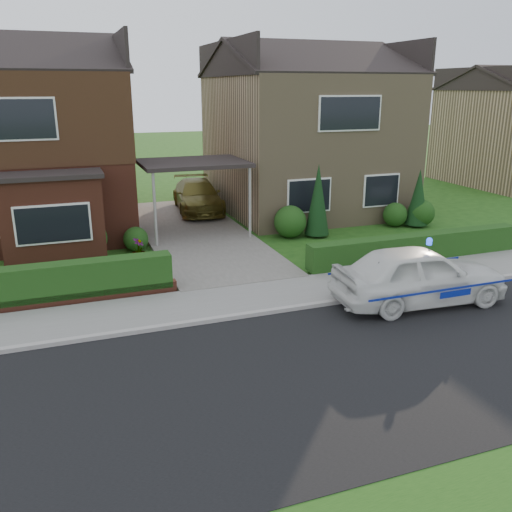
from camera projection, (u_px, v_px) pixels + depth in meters
name	position (u px, v px, depth m)	size (l,w,h in m)	color
ground	(332.00, 372.00, 10.61)	(120.00, 120.00, 0.00)	#1B4612
road	(332.00, 372.00, 10.61)	(60.00, 6.00, 0.02)	black
kerb	(274.00, 311.00, 13.32)	(60.00, 0.16, 0.12)	#9E9993
sidewalk	(259.00, 297.00, 14.27)	(60.00, 2.00, 0.10)	slate
driveway	(195.00, 233.00, 20.45)	(3.80, 12.00, 0.12)	#666059
house_left	(21.00, 130.00, 20.03)	(7.50, 9.53, 7.25)	brown
house_right	(304.00, 126.00, 23.96)	(7.50, 8.06, 7.25)	#937B5A
carport_link	(193.00, 164.00, 19.63)	(3.80, 3.00, 2.77)	black
dwarf_wall	(23.00, 305.00, 13.40)	(7.70, 0.25, 0.36)	brown
hedge_left	(24.00, 309.00, 13.59)	(7.50, 0.55, 0.90)	black
hedge_right	(415.00, 262.00, 17.30)	(7.50, 0.55, 0.80)	black
shrub_left_mid	(86.00, 239.00, 17.43)	(1.32, 1.32, 1.32)	black
shrub_left_near	(136.00, 239.00, 18.30)	(0.84, 0.84, 0.84)	black
shrub_right_near	(290.00, 222.00, 19.90)	(1.20, 1.20, 1.20)	black
shrub_right_mid	(395.00, 215.00, 21.53)	(0.96, 0.96, 0.96)	black
shrub_right_far	(421.00, 213.00, 21.58)	(1.08, 1.08, 1.08)	black
conifer_a	(318.00, 202.00, 19.84)	(0.90, 0.90, 2.60)	black
conifer_b	(418.00, 199.00, 21.34)	(0.90, 0.90, 2.20)	black
police_car	(419.00, 275.00, 13.75)	(4.11, 4.57, 1.69)	silver
driveway_car	(198.00, 196.00, 23.70)	(1.85, 4.56, 1.32)	brown
potted_plant_a	(111.00, 271.00, 15.36)	(0.36, 0.24, 0.69)	gray
potted_plant_b	(146.00, 268.00, 15.56)	(0.39, 0.31, 0.71)	gray
potted_plant_c	(139.00, 251.00, 17.08)	(0.44, 0.44, 0.78)	gray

